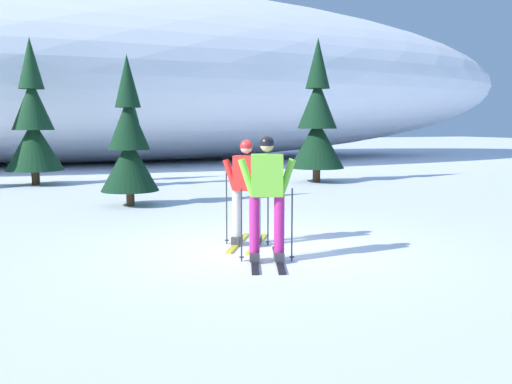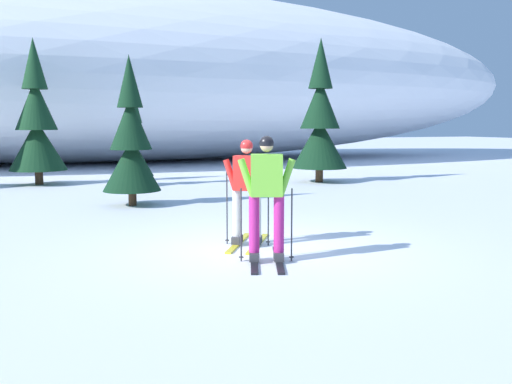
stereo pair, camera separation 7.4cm
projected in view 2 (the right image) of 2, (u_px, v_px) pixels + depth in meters
name	position (u px, v px, depth m)	size (l,w,h in m)	color
ground_plane	(267.00, 248.00, 8.93)	(120.00, 120.00, 0.00)	white
skier_lime_jacket	(267.00, 196.00, 7.93)	(1.01, 1.66, 1.81)	black
skier_red_jacket	(247.00, 190.00, 9.04)	(1.20, 1.53, 1.73)	gold
pine_tree_center_left	(37.00, 124.00, 18.03)	(1.82, 1.82, 4.72)	#47301E
pine_tree_center	(131.00, 143.00, 13.43)	(1.40, 1.40, 3.61)	#47301E
pine_tree_center_right	(135.00, 146.00, 17.82)	(1.18, 1.18, 3.06)	#47301E
pine_tree_far_right	(320.00, 123.00, 18.79)	(1.86, 1.86, 4.82)	#47301E
snow_ridge_background	(106.00, 76.00, 28.90)	(50.31, 17.04, 8.83)	white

